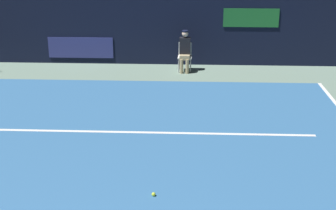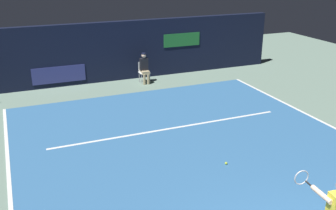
{
  "view_description": "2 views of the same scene",
  "coord_description": "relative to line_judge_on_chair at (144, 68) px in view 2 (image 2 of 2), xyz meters",
  "views": [
    {
      "loc": [
        1.03,
        -2.84,
        4.34
      ],
      "look_at": [
        0.6,
        6.5,
        0.9
      ],
      "focal_mm": 51.51,
      "sensor_mm": 36.0,
      "label": 1
    },
    {
      "loc": [
        -4.5,
        -3.57,
        5.14
      ],
      "look_at": [
        -0.34,
        6.48,
        1.08
      ],
      "focal_mm": 42.11,
      "sensor_mm": 36.0,
      "label": 2
    }
  ],
  "objects": [
    {
      "name": "court_surface",
      "position": [
        -0.88,
        -7.14,
        -0.68
      ],
      "size": [
        9.9,
        11.98,
        0.01
      ],
      "primitive_type": "cube",
      "color": "#336699",
      "rests_on": "ground"
    },
    {
      "name": "line_sideline_right",
      "position": [
        -5.79,
        -7.14,
        -0.67
      ],
      "size": [
        0.1,
        11.98,
        0.01
      ],
      "primitive_type": "cube",
      "color": "white",
      "rests_on": "court_surface"
    },
    {
      "name": "line_service",
      "position": [
        -0.88,
        -5.04,
        -0.67
      ],
      "size": [
        7.72,
        0.1,
        0.01
      ],
      "primitive_type": "cube",
      "color": "white",
      "rests_on": "court_surface"
    },
    {
      "name": "back_wall",
      "position": [
        -0.89,
        0.96,
        0.61
      ],
      "size": [
        15.09,
        0.33,
        2.6
      ],
      "color": "black",
      "rests_on": "ground"
    },
    {
      "name": "tennis_ball",
      "position": [
        -0.43,
        -7.76,
        -0.64
      ],
      "size": [
        0.07,
        0.07,
        0.07
      ],
      "primitive_type": "sphere",
      "color": "#CCE033",
      "rests_on": "court_surface"
    },
    {
      "name": "line_judge_on_chair",
      "position": [
        0.0,
        0.0,
        0.0
      ],
      "size": [
        0.45,
        0.54,
        1.32
      ],
      "color": "white",
      "rests_on": "ground"
    },
    {
      "name": "ground_plane",
      "position": [
        -0.88,
        -7.14,
        -0.69
      ],
      "size": [
        29.99,
        29.99,
        0.0
      ],
      "primitive_type": "plane",
      "color": "slate"
    }
  ]
}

